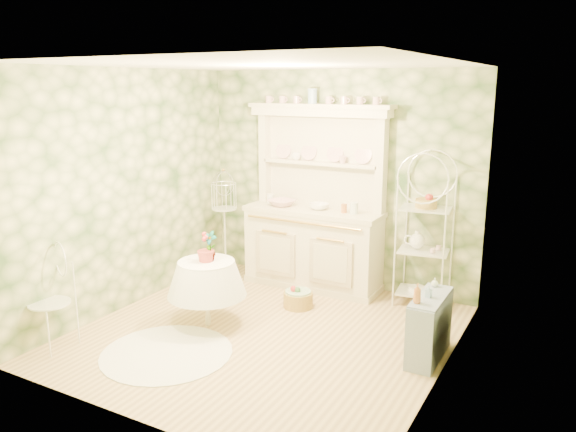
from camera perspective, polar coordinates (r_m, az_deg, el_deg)
The scene contains 22 objects.
floor at distance 5.94m, azimuth -2.37°, elevation -11.84°, with size 3.60×3.60×0.00m, color tan.
ceiling at distance 5.39m, azimuth -2.65°, elevation 15.15°, with size 3.60×3.60×0.00m, color white.
wall_left at distance 6.61m, azimuth -15.98°, elevation 2.54°, with size 3.60×3.60×0.00m, color beige.
wall_right at distance 4.85m, azimuth 16.00°, elevation -1.21°, with size 3.60×3.60×0.00m, color beige.
wall_back at distance 7.08m, azimuth 5.08°, elevation 3.68°, with size 3.60×3.60×0.00m, color beige.
wall_front at distance 4.13m, azimuth -15.60°, elevation -3.67°, with size 3.60×3.60×0.00m, color beige.
kitchen_dresser at distance 6.95m, azimuth 2.61°, elevation 1.82°, with size 1.87×0.61×2.29m, color #EFE8CD.
bakers_rack at distance 6.58m, azimuth 13.72°, elevation -1.25°, with size 0.57×0.41×1.83m, color white.
side_shelf at distance 5.50m, azimuth 14.17°, elevation -10.75°, with size 0.28×0.75×0.64m, color #8A98B4.
round_table at distance 6.07m, azimuth -8.20°, elevation -7.86°, with size 0.64×0.64×0.70m, color white.
cafe_chair at distance 5.98m, azimuth -23.05°, elevation -8.43°, with size 0.38×0.38×0.84m, color white.
birdcage_stand at distance 7.53m, azimuth -6.46°, elevation -0.33°, with size 0.36×0.36×1.53m, color white.
floor_basket at distance 6.55m, azimuth 1.04°, elevation -8.35°, with size 0.33×0.33×0.22m, color #B19045.
lace_rug at distance 5.66m, azimuth -12.21°, elevation -13.43°, with size 1.26×1.26×0.01m, color white.
bowl_floral at distance 7.14m, azimuth -0.63°, elevation 1.09°, with size 0.33×0.33×0.08m, color white.
bowl_white at distance 6.95m, azimuth 3.16°, elevation 0.72°, with size 0.24×0.24×0.08m, color white.
cup_left at distance 7.17m, azimuth 0.82°, elevation 5.94°, with size 0.12×0.12×0.09m, color white.
cup_right at distance 6.89m, azimuth 5.57°, elevation 5.59°, with size 0.09×0.09×0.09m, color white.
potted_geranium at distance 5.91m, azimuth -7.93°, elevation -3.30°, with size 0.17×0.11×0.32m, color #3F7238.
bottle_amber at distance 5.17m, azimuth 12.99°, elevation -7.91°, with size 0.07×0.07×0.18m, color #B46A33.
bottle_blue at distance 5.34m, azimuth 14.09°, elevation -7.61°, with size 0.05×0.05×0.11m, color #91B3D9.
bottle_glass at distance 5.62m, azimuth 14.68°, elevation -6.65°, with size 0.07×0.07×0.09m, color silver.
Camera 1 is at (2.80, -4.60, 2.51)m, focal length 35.00 mm.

